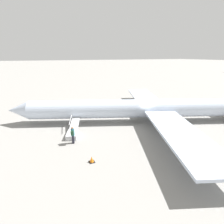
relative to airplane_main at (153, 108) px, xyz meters
The scene contains 5 objects.
ground_plane 2.03m from the airplane_main, 21.10° to the right, with size 600.00×600.00×0.00m, color gray.
airplane_main is the anchor object (origin of this frame).
boarding_stairs 10.46m from the airplane_main, ahead, with size 2.38×4.11×1.57m.
passenger 10.89m from the airplane_main, ahead, with size 0.44×0.57×1.74m.
traffic_cone_near_stairs 11.58m from the airplane_main, 28.98° to the left, with size 0.45×0.45×0.50m.
Camera 1 is at (12.64, 17.68, 8.24)m, focal length 28.00 mm.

